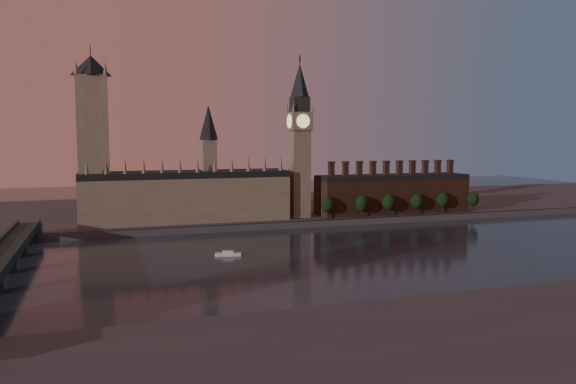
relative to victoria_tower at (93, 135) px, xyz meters
name	(u,v)px	position (x,y,z in m)	size (l,w,h in m)	color
ground	(355,257)	(120.00, -115.00, -59.09)	(900.00, 900.00, 0.00)	black
north_bank	(259,208)	(120.00, 63.04, -57.09)	(900.00, 182.00, 4.00)	#414145
palace_of_westminster	(187,194)	(55.59, -0.09, -37.46)	(130.00, 30.30, 74.00)	#81725C
victoria_tower	(93,135)	(0.00, 0.00, 0.00)	(24.00, 24.00, 108.00)	#81725C
big_ben	(300,138)	(130.00, -5.00, -2.26)	(15.00, 15.00, 107.00)	#81725C
chimney_block	(392,193)	(200.00, -5.00, -41.27)	(110.00, 25.00, 37.00)	#4C2B1D
embankment_tree_0	(327,205)	(144.24, -19.91, -45.62)	(8.60, 8.60, 14.88)	black
embankment_tree_1	(362,203)	(168.40, -20.82, -45.62)	(8.60, 8.60, 14.88)	black
embankment_tree_2	(388,202)	(188.36, -21.00, -45.62)	(8.60, 8.60, 14.88)	black
embankment_tree_3	(417,201)	(210.24, -20.80, -45.62)	(8.60, 8.60, 14.88)	black
embankment_tree_4	(443,200)	(231.92, -19.53, -45.62)	(8.60, 8.60, 14.88)	black
embankment_tree_5	(473,199)	(256.39, -20.36, -45.62)	(8.60, 8.60, 14.88)	black
river_boat	(228,254)	(62.01, -93.96, -58.12)	(13.11, 6.34, 2.52)	silver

